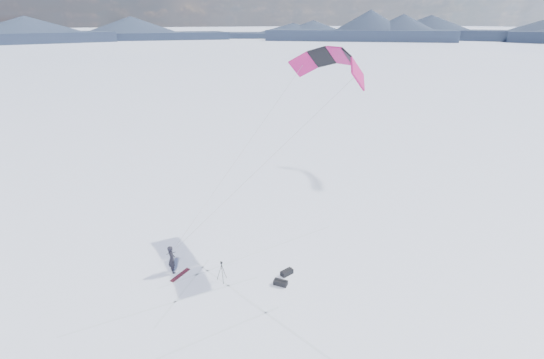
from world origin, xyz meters
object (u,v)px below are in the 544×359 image
snowkiter (173,272)px  gear_bag_a (287,272)px  snowboard (180,275)px  tripod (222,269)px  gear_bag_b (281,283)px

snowkiter → gear_bag_a: size_ratio=2.11×
snowboard → gear_bag_a: 6.39m
snowkiter → snowboard: (0.32, -0.52, 0.02)m
snowboard → gear_bag_a: size_ratio=1.78×
tripod → snowboard: bearing=121.3°
gear_bag_a → snowkiter: bearing=137.3°
tripod → gear_bag_a: (3.70, -1.05, -0.67)m
gear_bag_a → gear_bag_b: 1.07m
snowboard → gear_bag_b: 6.07m
snowboard → tripod: tripod is taller
snowkiter → snowboard: snowkiter is taller
snowkiter → tripod: tripod is taller
snowkiter → gear_bag_b: (5.37, -3.87, 0.16)m
gear_bag_b → snowkiter: bearing=-169.5°
tripod → snowkiter: bearing=117.1°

